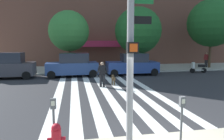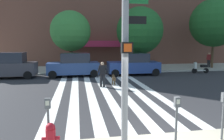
{
  "view_description": "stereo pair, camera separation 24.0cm",
  "coord_description": "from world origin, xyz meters",
  "px_view_note": "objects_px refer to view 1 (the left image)",
  "views": [
    {
      "loc": [
        -2.59,
        -5.62,
        2.87
      ],
      "look_at": [
        -0.27,
        6.82,
        1.21
      ],
      "focal_mm": 33.31,
      "sensor_mm": 36.0,
      "label": 1
    },
    {
      "loc": [
        -2.35,
        -5.66,
        2.87
      ],
      "look_at": [
        -0.27,
        6.82,
        1.21
      ],
      "focal_mm": 33.31,
      "sensor_mm": 36.0,
      "label": 2
    }
  ],
  "objects_px": {
    "parked_car_behind_first": "(73,65)",
    "parked_car_third_in_line": "(132,65)",
    "street_tree_further": "(212,23)",
    "dog_on_leash": "(113,78)",
    "pedestrian_bystander": "(206,59)",
    "street_tree_middle": "(138,31)",
    "parked_car_near_curb": "(6,66)",
    "street_tree_nearest": "(69,31)",
    "fire_hydrant": "(56,139)",
    "parking_meter_curbside": "(182,115)",
    "traffic_light_pole": "(132,17)",
    "parking_meter_third_along": "(54,117)",
    "parked_scooter": "(198,68)",
    "pedestrian_dog_walker": "(102,73)"
  },
  "relations": [
    {
      "from": "parked_car_behind_first",
      "to": "parked_car_third_in_line",
      "type": "bearing_deg",
      "value": -0.02
    },
    {
      "from": "street_tree_further",
      "to": "dog_on_leash",
      "type": "xyz_separation_m",
      "value": [
        -12.14,
        -6.69,
        -4.55
      ]
    },
    {
      "from": "dog_on_leash",
      "to": "pedestrian_bystander",
      "type": "relative_size",
      "value": 0.63
    },
    {
      "from": "street_tree_middle",
      "to": "parked_car_near_curb",
      "type": "bearing_deg",
      "value": -168.68
    },
    {
      "from": "parked_car_behind_first",
      "to": "street_tree_nearest",
      "type": "relative_size",
      "value": 0.76
    },
    {
      "from": "fire_hydrant",
      "to": "parked_car_near_curb",
      "type": "relative_size",
      "value": 0.17
    },
    {
      "from": "street_tree_middle",
      "to": "parking_meter_curbside",
      "type": "bearing_deg",
      "value": -103.44
    },
    {
      "from": "traffic_light_pole",
      "to": "parking_meter_third_along",
      "type": "xyz_separation_m",
      "value": [
        -1.99,
        -0.04,
        -2.49
      ]
    },
    {
      "from": "fire_hydrant",
      "to": "dog_on_leash",
      "type": "relative_size",
      "value": 0.74
    },
    {
      "from": "parking_meter_third_along",
      "to": "street_tree_middle",
      "type": "height_order",
      "value": "street_tree_middle"
    },
    {
      "from": "dog_on_leash",
      "to": "fire_hydrant",
      "type": "bearing_deg",
      "value": -109.48
    },
    {
      "from": "fire_hydrant",
      "to": "parked_car_behind_first",
      "type": "distance_m",
      "value": 12.84
    },
    {
      "from": "parking_meter_curbside",
      "to": "street_tree_middle",
      "type": "relative_size",
      "value": 0.22
    },
    {
      "from": "parked_scooter",
      "to": "dog_on_leash",
      "type": "xyz_separation_m",
      "value": [
        -9.01,
        -3.93,
        -0.04
      ]
    },
    {
      "from": "pedestrian_dog_walker",
      "to": "pedestrian_bystander",
      "type": "height_order",
      "value": "pedestrian_bystander"
    },
    {
      "from": "parked_car_near_curb",
      "to": "street_tree_further",
      "type": "relative_size",
      "value": 0.6
    },
    {
      "from": "street_tree_middle",
      "to": "street_tree_further",
      "type": "bearing_deg",
      "value": 2.3
    },
    {
      "from": "pedestrian_dog_walker",
      "to": "parking_meter_third_along",
      "type": "bearing_deg",
      "value": -106.15
    },
    {
      "from": "parking_meter_third_along",
      "to": "street_tree_middle",
      "type": "xyz_separation_m",
      "value": [
        6.93,
        15.05,
        3.04
      ]
    },
    {
      "from": "parking_meter_curbside",
      "to": "street_tree_nearest",
      "type": "xyz_separation_m",
      "value": [
        -3.07,
        15.54,
        2.92
      ]
    },
    {
      "from": "traffic_light_pole",
      "to": "parked_car_near_curb",
      "type": "height_order",
      "value": "traffic_light_pole"
    },
    {
      "from": "parking_meter_third_along",
      "to": "street_tree_further",
      "type": "height_order",
      "value": "street_tree_further"
    },
    {
      "from": "parked_scooter",
      "to": "street_tree_nearest",
      "type": "bearing_deg",
      "value": 168.29
    },
    {
      "from": "parking_meter_curbside",
      "to": "parked_car_third_in_line",
      "type": "height_order",
      "value": "parked_car_third_in_line"
    },
    {
      "from": "traffic_light_pole",
      "to": "parking_meter_third_along",
      "type": "relative_size",
      "value": 4.26
    },
    {
      "from": "parking_meter_third_along",
      "to": "pedestrian_dog_walker",
      "type": "xyz_separation_m",
      "value": [
        2.33,
        8.05,
        -0.1
      ]
    },
    {
      "from": "parking_meter_third_along",
      "to": "pedestrian_bystander",
      "type": "bearing_deg",
      "value": 46.07
    },
    {
      "from": "parking_meter_curbside",
      "to": "dog_on_leash",
      "type": "bearing_deg",
      "value": 90.3
    },
    {
      "from": "parked_car_third_in_line",
      "to": "pedestrian_bystander",
      "type": "relative_size",
      "value": 2.77
    },
    {
      "from": "dog_on_leash",
      "to": "street_tree_further",
      "type": "bearing_deg",
      "value": 28.86
    },
    {
      "from": "parking_meter_curbside",
      "to": "pedestrian_dog_walker",
      "type": "xyz_separation_m",
      "value": [
        -0.9,
        8.47,
        -0.1
      ]
    },
    {
      "from": "traffic_light_pole",
      "to": "parking_meter_curbside",
      "type": "bearing_deg",
      "value": -20.22
    },
    {
      "from": "traffic_light_pole",
      "to": "fire_hydrant",
      "type": "relative_size",
      "value": 7.59
    },
    {
      "from": "parked_car_near_curb",
      "to": "parked_car_behind_first",
      "type": "relative_size",
      "value": 1.03
    },
    {
      "from": "parked_scooter",
      "to": "pedestrian_bystander",
      "type": "height_order",
      "value": "pedestrian_bystander"
    },
    {
      "from": "fire_hydrant",
      "to": "pedestrian_bystander",
      "type": "height_order",
      "value": "pedestrian_bystander"
    },
    {
      "from": "parked_car_third_in_line",
      "to": "street_tree_middle",
      "type": "relative_size",
      "value": 0.73
    },
    {
      "from": "parked_car_behind_first",
      "to": "parking_meter_third_along",
      "type": "bearing_deg",
      "value": -91.96
    },
    {
      "from": "traffic_light_pole",
      "to": "fire_hydrant",
      "type": "height_order",
      "value": "traffic_light_pole"
    },
    {
      "from": "pedestrian_bystander",
      "to": "parked_car_behind_first",
      "type": "bearing_deg",
      "value": -168.25
    },
    {
      "from": "street_tree_further",
      "to": "dog_on_leash",
      "type": "relative_size",
      "value": 7.17
    },
    {
      "from": "pedestrian_dog_walker",
      "to": "street_tree_further",
      "type": "bearing_deg",
      "value": 29.47
    },
    {
      "from": "parked_car_near_curb",
      "to": "parked_car_third_in_line",
      "type": "xyz_separation_m",
      "value": [
        10.54,
        -0.0,
        -0.08
      ]
    },
    {
      "from": "parking_meter_third_along",
      "to": "parked_scooter",
      "type": "bearing_deg",
      "value": 46.01
    },
    {
      "from": "parking_meter_third_along",
      "to": "parked_car_behind_first",
      "type": "bearing_deg",
      "value": 88.04
    },
    {
      "from": "parking_meter_curbside",
      "to": "street_tree_nearest",
      "type": "relative_size",
      "value": 0.24
    },
    {
      "from": "fire_hydrant",
      "to": "parked_scooter",
      "type": "bearing_deg",
      "value": 46.43
    },
    {
      "from": "dog_on_leash",
      "to": "pedestrian_bystander",
      "type": "xyz_separation_m",
      "value": [
        12.01,
        7.07,
        0.63
      ]
    },
    {
      "from": "parked_scooter",
      "to": "parked_car_behind_first",
      "type": "bearing_deg",
      "value": 179.65
    },
    {
      "from": "traffic_light_pole",
      "to": "parked_car_behind_first",
      "type": "height_order",
      "value": "traffic_light_pole"
    }
  ]
}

